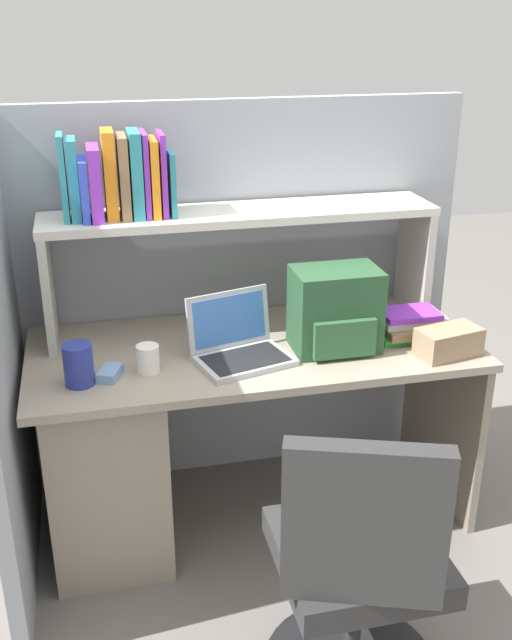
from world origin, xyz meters
TOP-DOWN VIEW (x-y plane):
  - ground_plane at (0.00, 0.00)m, footprint 8.00×8.00m
  - desk at (-0.39, 0.00)m, footprint 1.60×0.70m
  - cubicle_partition_rear at (0.00, 0.38)m, footprint 1.84×0.05m
  - cubicle_partition_left at (-0.85, -0.05)m, footprint 0.05×1.06m
  - overhead_hutch at (0.00, 0.20)m, footprint 1.44×0.28m
  - reference_books_on_shelf at (-0.43, 0.20)m, footprint 0.38×0.19m
  - laptop at (-0.07, -0.09)m, footprint 0.36×0.32m
  - backpack at (0.28, -0.09)m, footprint 0.30×0.22m
  - computer_mouse at (-0.51, -0.14)m, footprint 0.10×0.12m
  - paper_cup at (-0.39, -0.12)m, footprint 0.08×0.08m
  - tissue_box at (0.65, -0.23)m, footprint 0.24×0.16m
  - snack_canister at (-0.61, -0.16)m, footprint 0.10×0.10m
  - desk_book_stack at (0.58, -0.06)m, footprint 0.25×0.18m
  - office_chair at (0.09, -0.88)m, footprint 0.52×0.54m

SIDE VIEW (x-z plane):
  - ground_plane at x=0.00m, z-range 0.00..0.00m
  - office_chair at x=0.09m, z-range -0.07..0.86m
  - desk at x=-0.39m, z-range 0.04..0.77m
  - computer_mouse at x=-0.51m, z-range 0.73..0.76m
  - cubicle_partition_rear at x=0.00m, z-range 0.00..1.55m
  - cubicle_partition_left at x=-0.85m, z-range 0.00..1.55m
  - paper_cup at x=-0.39m, z-range 0.73..0.82m
  - tissue_box at x=0.65m, z-range 0.73..0.83m
  - laptop at x=-0.07m, z-range 0.67..0.89m
  - desk_book_stack at x=0.58m, z-range 0.73..0.83m
  - snack_canister at x=-0.61m, z-range 0.73..0.87m
  - backpack at x=0.28m, z-range 0.73..1.02m
  - overhead_hutch at x=0.00m, z-range 0.86..1.31m
  - reference_books_on_shelf at x=-0.43m, z-range 1.17..1.47m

